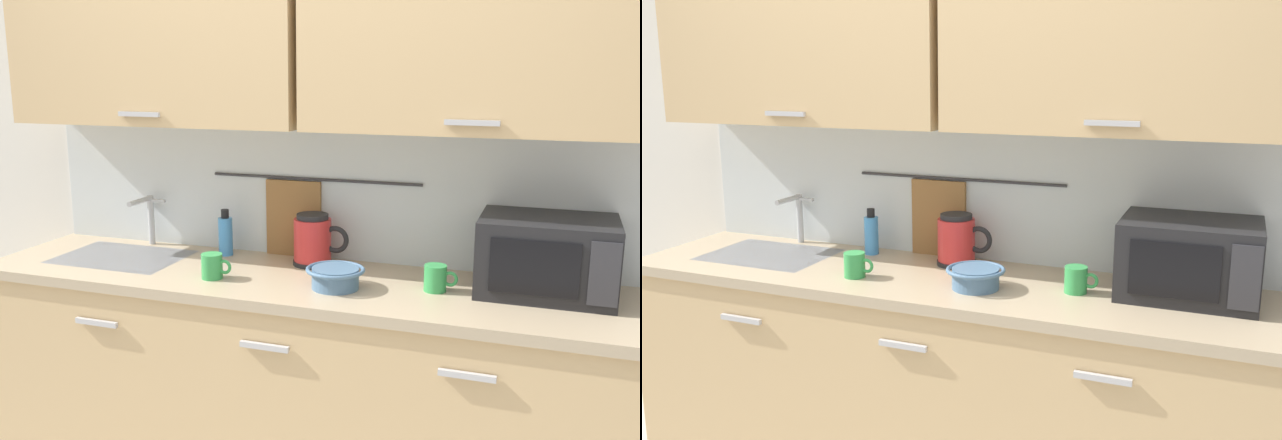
{
  "view_description": "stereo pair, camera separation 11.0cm",
  "coord_description": "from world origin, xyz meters",
  "views": [
    {
      "loc": [
        0.92,
        -2.04,
        1.68
      ],
      "look_at": [
        0.08,
        0.33,
        1.12
      ],
      "focal_mm": 38.81,
      "sensor_mm": 36.0,
      "label": 1
    },
    {
      "loc": [
        1.02,
        -2.0,
        1.68
      ],
      "look_at": [
        0.08,
        0.33,
        1.12
      ],
      "focal_mm": 38.81,
      "sensor_mm": 36.0,
      "label": 2
    }
  ],
  "objects": [
    {
      "name": "microwave",
      "position": [
        0.89,
        0.41,
        1.04
      ],
      "size": [
        0.46,
        0.35,
        0.27
      ],
      "color": "black",
      "rests_on": "counter_unit"
    },
    {
      "name": "electric_kettle",
      "position": [
        0.01,
        0.47,
        1.0
      ],
      "size": [
        0.23,
        0.16,
        0.21
      ],
      "color": "black",
      "rests_on": "counter_unit"
    },
    {
      "name": "mixing_bowl",
      "position": [
        0.18,
        0.22,
        0.94
      ],
      "size": [
        0.21,
        0.21,
        0.08
      ],
      "color": "#4C7093",
      "rests_on": "counter_unit"
    },
    {
      "name": "mug_near_sink",
      "position": [
        -0.29,
        0.17,
        0.95
      ],
      "size": [
        0.12,
        0.08,
        0.09
      ],
      "color": "green",
      "rests_on": "counter_unit"
    },
    {
      "name": "mug_by_kettle",
      "position": [
        0.53,
        0.3,
        0.95
      ],
      "size": [
        0.12,
        0.08,
        0.09
      ],
      "color": "green",
      "rests_on": "counter_unit"
    },
    {
      "name": "counter_unit",
      "position": [
        -0.01,
        0.3,
        0.46
      ],
      "size": [
        2.53,
        0.64,
        0.9
      ],
      "color": "tan",
      "rests_on": "ground"
    },
    {
      "name": "sink_faucet",
      "position": [
        -0.79,
        0.53,
        1.04
      ],
      "size": [
        0.09,
        0.17,
        0.22
      ],
      "color": "#B2B5BA",
      "rests_on": "counter_unit"
    },
    {
      "name": "dish_soap_bottle",
      "position": [
        -0.4,
        0.49,
        0.99
      ],
      "size": [
        0.06,
        0.06,
        0.2
      ],
      "color": "#3F8CD8",
      "rests_on": "counter_unit"
    },
    {
      "name": "back_wall_assembly",
      "position": [
        -0.0,
        0.53,
        1.52
      ],
      "size": [
        3.7,
        0.41,
        2.5
      ],
      "color": "silver",
      "rests_on": "ground"
    }
  ]
}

